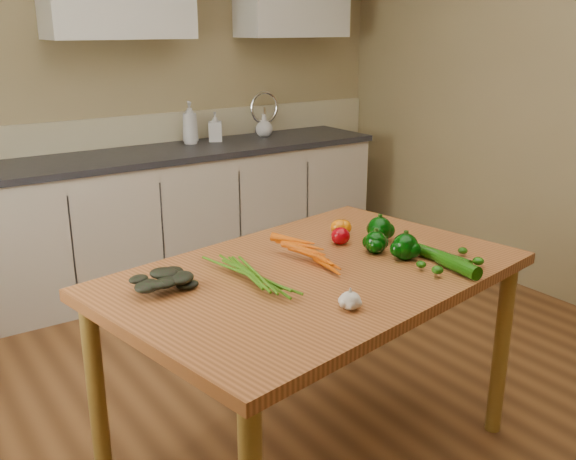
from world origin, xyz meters
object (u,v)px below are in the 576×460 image
at_px(soap_bottle_b, 215,127).
at_px(zucchini_a, 443,257).
at_px(soap_bottle_a, 190,123).
at_px(zucchini_b, 458,265).
at_px(table, 314,292).
at_px(pepper_b, 380,229).
at_px(pepper_a, 376,242).
at_px(tomato_c, 343,227).
at_px(soap_bottle_c, 264,125).
at_px(pepper_c, 405,247).
at_px(tomato_a, 340,236).
at_px(garlic_bulb, 350,301).
at_px(carrot_bunch, 291,258).
at_px(leafy_greens, 159,274).
at_px(tomato_b, 339,227).

height_order(soap_bottle_b, zucchini_a, soap_bottle_b).
bearing_deg(soap_bottle_a, zucchini_b, -79.16).
height_order(table, soap_bottle_b, soap_bottle_b).
distance_m(soap_bottle_b, pepper_b, 2.16).
relative_size(pepper_b, zucchini_a, 0.42).
relative_size(pepper_b, zucchini_b, 0.53).
height_order(soap_bottle_a, pepper_a, soap_bottle_a).
bearing_deg(pepper_b, soap_bottle_a, 85.30).
xyz_separation_m(soap_bottle_a, soap_bottle_b, (0.19, -0.01, -0.04)).
bearing_deg(tomato_c, soap_bottle_c, 67.06).
bearing_deg(pepper_c, pepper_b, 73.34).
bearing_deg(tomato_a, garlic_bulb, -125.97).
bearing_deg(tomato_c, soap_bottle_a, 83.00).
relative_size(garlic_bulb, zucchini_b, 0.36).
height_order(carrot_bunch, pepper_c, pepper_c).
bearing_deg(soap_bottle_a, carrot_bunch, -92.02).
relative_size(garlic_bulb, pepper_b, 0.67).
distance_m(soap_bottle_c, tomato_a, 2.25).
distance_m(soap_bottle_a, pepper_a, 2.26).
distance_m(soap_bottle_a, leafy_greens, 2.39).
relative_size(soap_bottle_c, tomato_a, 2.03).
bearing_deg(tomato_c, garlic_bulb, -127.36).
bearing_deg(soap_bottle_a, garlic_bulb, -90.53).
distance_m(soap_bottle_c, tomato_c, 2.12).
bearing_deg(zucchini_a, tomato_b, 102.49).
distance_m(soap_bottle_b, soap_bottle_c, 0.39).
bearing_deg(pepper_b, leafy_greens, 177.48).
height_order(soap_bottle_b, pepper_b, soap_bottle_b).
relative_size(table, leafy_greens, 7.69).
distance_m(soap_bottle_a, soap_bottle_c, 0.59).
bearing_deg(leafy_greens, soap_bottle_a, 61.37).
xyz_separation_m(pepper_b, tomato_c, (-0.07, 0.16, -0.02)).
bearing_deg(soap_bottle_b, table, -80.81).
height_order(carrot_bunch, tomato_c, carrot_bunch).
relative_size(soap_bottle_a, pepper_a, 3.22).
xyz_separation_m(carrot_bunch, pepper_c, (0.42, -0.17, 0.01)).
bearing_deg(tomato_c, tomato_a, -134.01).
bearing_deg(tomato_b, soap_bottle_a, 82.46).
distance_m(soap_bottle_b, tomato_c, 2.03).
relative_size(pepper_a, tomato_c, 1.24).
bearing_deg(soap_bottle_c, soap_bottle_a, -8.96).
xyz_separation_m(soap_bottle_a, tomato_c, (-0.24, -1.98, -0.19)).
relative_size(soap_bottle_a, pepper_b, 2.77).
relative_size(soap_bottle_c, pepper_a, 1.79).
xyz_separation_m(soap_bottle_c, tomato_c, (-0.83, -1.95, -0.13)).
distance_m(pepper_b, tomato_a, 0.17).
xyz_separation_m(table, tomato_a, (0.26, 0.17, 0.13)).
bearing_deg(carrot_bunch, soap_bottle_a, 62.90).
relative_size(soap_bottle_a, tomato_b, 3.89).
bearing_deg(pepper_c, zucchini_a, -51.11).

